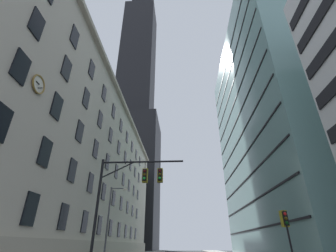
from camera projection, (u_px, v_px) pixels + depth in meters
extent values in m
cube|color=beige|center=(75.00, 172.00, 40.20)|extent=(15.51, 61.89, 25.87)
cube|color=#B2A893|center=(126.00, 110.00, 45.36)|extent=(0.70, 61.89, 0.60)
cube|color=#B2A893|center=(113.00, 250.00, 34.39)|extent=(0.50, 61.89, 2.20)
cube|color=black|center=(30.00, 209.00, 16.22)|extent=(0.14, 1.40, 2.20)
cube|color=black|center=(63.00, 217.00, 20.66)|extent=(0.14, 1.40, 2.20)
cube|color=black|center=(85.00, 222.00, 25.10)|extent=(0.14, 1.40, 2.20)
cube|color=black|center=(99.00, 225.00, 29.54)|extent=(0.14, 1.40, 2.20)
cube|color=black|center=(110.00, 228.00, 33.99)|extent=(0.14, 1.40, 2.20)
cube|color=black|center=(119.00, 230.00, 38.43)|extent=(0.14, 1.40, 2.20)
cube|color=black|center=(126.00, 231.00, 42.87)|extent=(0.14, 1.40, 2.20)
cube|color=black|center=(131.00, 233.00, 47.31)|extent=(0.14, 1.40, 2.20)
cube|color=black|center=(136.00, 234.00, 51.75)|extent=(0.14, 1.40, 2.20)
cube|color=black|center=(0.00, 122.00, 13.69)|extent=(0.14, 1.40, 2.20)
cube|color=black|center=(45.00, 152.00, 18.13)|extent=(0.14, 1.40, 2.20)
cube|color=black|center=(72.00, 170.00, 22.58)|extent=(0.14, 1.40, 2.20)
cube|color=black|center=(91.00, 183.00, 27.02)|extent=(0.14, 1.40, 2.20)
cube|color=black|center=(104.00, 192.00, 31.46)|extent=(0.14, 1.40, 2.20)
cube|color=black|center=(114.00, 198.00, 35.90)|extent=(0.14, 1.40, 2.20)
cube|color=black|center=(121.00, 203.00, 40.34)|extent=(0.14, 1.40, 2.20)
cube|color=black|center=(127.00, 207.00, 44.79)|extent=(0.14, 1.40, 2.20)
cube|color=black|center=(132.00, 211.00, 49.23)|extent=(0.14, 1.40, 2.20)
cube|color=black|center=(137.00, 214.00, 53.67)|extent=(0.14, 1.40, 2.20)
cube|color=black|center=(21.00, 67.00, 15.61)|extent=(0.14, 1.40, 2.20)
cube|color=black|center=(57.00, 106.00, 20.05)|extent=(0.14, 1.40, 2.20)
cube|color=black|center=(80.00, 132.00, 24.49)|extent=(0.14, 1.40, 2.20)
cube|color=black|center=(96.00, 149.00, 28.93)|extent=(0.14, 1.40, 2.20)
cube|color=black|center=(107.00, 162.00, 33.38)|extent=(0.14, 1.40, 2.20)
cube|color=black|center=(116.00, 172.00, 37.82)|extent=(0.14, 1.40, 2.20)
cube|color=black|center=(123.00, 179.00, 42.26)|extent=(0.14, 1.40, 2.20)
cube|color=black|center=(129.00, 186.00, 46.70)|extent=(0.14, 1.40, 2.20)
cube|color=black|center=(134.00, 191.00, 51.14)|extent=(0.14, 1.40, 2.20)
cube|color=black|center=(138.00, 195.00, 55.58)|extent=(0.14, 1.40, 2.20)
cube|color=black|center=(37.00, 24.00, 17.52)|extent=(0.14, 1.40, 2.20)
cube|color=black|center=(66.00, 69.00, 21.97)|extent=(0.14, 1.40, 2.20)
cube|color=black|center=(86.00, 98.00, 26.41)|extent=(0.14, 1.40, 2.20)
cube|color=black|center=(100.00, 119.00, 30.85)|extent=(0.14, 1.40, 2.20)
cube|color=black|center=(111.00, 135.00, 35.29)|extent=(0.14, 1.40, 2.20)
cube|color=black|center=(119.00, 148.00, 39.73)|extent=(0.14, 1.40, 2.20)
cube|color=black|center=(125.00, 157.00, 44.17)|extent=(0.14, 1.40, 2.20)
cube|color=black|center=(131.00, 165.00, 48.62)|extent=(0.14, 1.40, 2.20)
cube|color=black|center=(135.00, 172.00, 53.06)|extent=(0.14, 1.40, 2.20)
cube|color=black|center=(139.00, 178.00, 57.50)|extent=(0.14, 1.40, 2.20)
cube|color=black|center=(75.00, 37.00, 23.88)|extent=(0.14, 1.40, 2.20)
cube|color=black|center=(92.00, 70.00, 28.32)|extent=(0.14, 1.40, 2.20)
cube|color=black|center=(104.00, 93.00, 32.77)|extent=(0.14, 1.40, 2.20)
cube|color=black|center=(114.00, 111.00, 37.21)|extent=(0.14, 1.40, 2.20)
cube|color=black|center=(121.00, 126.00, 41.65)|extent=(0.14, 1.40, 2.20)
cube|color=black|center=(127.00, 137.00, 46.09)|extent=(0.14, 1.40, 2.20)
cube|color=black|center=(132.00, 147.00, 50.53)|extent=(0.14, 1.40, 2.20)
cube|color=black|center=(136.00, 155.00, 54.97)|extent=(0.14, 1.40, 2.20)
cube|color=black|center=(140.00, 161.00, 59.42)|extent=(0.14, 1.40, 2.20)
torus|color=olive|center=(39.00, 84.00, 17.45)|extent=(0.14, 1.51, 1.51)
cylinder|color=silver|center=(38.00, 84.00, 17.45)|extent=(0.05, 1.30, 1.30)
cube|color=black|center=(38.00, 83.00, 17.30)|extent=(0.03, 0.39, 0.10)
cube|color=black|center=(40.00, 88.00, 17.56)|extent=(0.03, 0.49, 0.40)
cube|color=black|center=(129.00, 179.00, 89.55)|extent=(22.27, 22.27, 48.91)
cube|color=black|center=(138.00, 60.00, 116.92)|extent=(15.59, 15.59, 71.14)
cube|color=gray|center=(284.00, 125.00, 46.08)|extent=(18.48, 40.17, 45.87)
cube|color=black|center=(252.00, 230.00, 37.93)|extent=(0.12, 39.17, 0.24)
cube|color=black|center=(249.00, 204.00, 39.76)|extent=(0.12, 39.17, 0.24)
cube|color=black|center=(245.00, 181.00, 41.58)|extent=(0.12, 39.17, 0.24)
cube|color=black|center=(242.00, 159.00, 43.40)|extent=(0.12, 39.17, 0.24)
cube|color=black|center=(239.00, 140.00, 45.23)|extent=(0.12, 39.17, 0.24)
cube|color=black|center=(236.00, 122.00, 47.05)|extent=(0.12, 39.17, 0.24)
cube|color=black|center=(234.00, 105.00, 48.88)|extent=(0.12, 39.17, 0.24)
cube|color=black|center=(231.00, 89.00, 50.70)|extent=(0.12, 39.17, 0.24)
cube|color=black|center=(229.00, 75.00, 52.53)|extent=(0.12, 39.17, 0.24)
cube|color=black|center=(227.00, 61.00, 54.35)|extent=(0.12, 39.17, 0.24)
cylinder|color=black|center=(97.00, 210.00, 16.69)|extent=(0.20, 0.20, 7.63)
cylinder|color=black|center=(143.00, 162.00, 18.15)|extent=(6.31, 0.14, 0.14)
cylinder|color=black|center=(118.00, 170.00, 17.97)|extent=(2.60, 0.10, 1.33)
cylinder|color=black|center=(145.00, 166.00, 18.00)|extent=(0.04, 0.04, 0.60)
cube|color=black|center=(145.00, 175.00, 17.66)|extent=(0.30, 0.30, 0.90)
cube|color=olive|center=(145.00, 176.00, 17.81)|extent=(0.40, 0.40, 1.04)
sphere|color=#450808|center=(145.00, 171.00, 17.64)|extent=(0.20, 0.20, 0.20)
sphere|color=#4B3A08|center=(144.00, 175.00, 17.51)|extent=(0.20, 0.20, 0.20)
sphere|color=green|center=(144.00, 178.00, 17.39)|extent=(0.20, 0.20, 0.20)
cylinder|color=black|center=(160.00, 165.00, 17.94)|extent=(0.04, 0.04, 0.60)
cube|color=black|center=(160.00, 175.00, 17.60)|extent=(0.30, 0.30, 0.90)
cube|color=olive|center=(160.00, 175.00, 17.75)|extent=(0.40, 0.40, 1.04)
sphere|color=#450808|center=(160.00, 171.00, 17.58)|extent=(0.20, 0.20, 0.20)
sphere|color=#4B3A08|center=(160.00, 174.00, 17.45)|extent=(0.20, 0.20, 0.20)
sphere|color=green|center=(160.00, 178.00, 17.33)|extent=(0.20, 0.20, 0.20)
cylinder|color=black|center=(290.00, 241.00, 14.97)|extent=(0.12, 0.12, 3.69)
cube|color=black|center=(285.00, 218.00, 15.58)|extent=(0.30, 0.30, 0.90)
cube|color=olive|center=(284.00, 219.00, 15.73)|extent=(0.40, 0.40, 1.04)
sphere|color=red|center=(285.00, 214.00, 15.57)|extent=(0.20, 0.20, 0.20)
sphere|color=#4B3A08|center=(286.00, 218.00, 15.44)|extent=(0.20, 0.20, 0.20)
sphere|color=#083D10|center=(287.00, 223.00, 15.31)|extent=(0.20, 0.20, 0.20)
cylinder|color=#47474C|center=(108.00, 223.00, 24.74)|extent=(0.18, 0.18, 7.46)
cylinder|color=#47474C|center=(118.00, 188.00, 26.33)|extent=(1.61, 0.10, 0.10)
ellipsoid|color=#EFE5C6|center=(125.00, 189.00, 26.24)|extent=(0.56, 0.32, 0.24)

